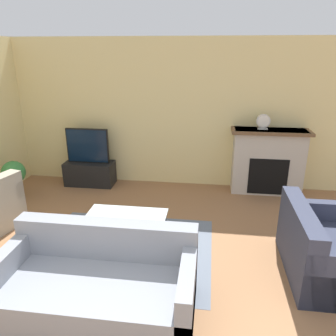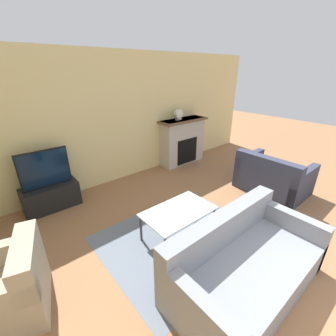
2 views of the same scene
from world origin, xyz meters
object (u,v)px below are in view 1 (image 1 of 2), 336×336
(couch_loveseat, at_px, (326,252))
(tv, at_px, (88,146))
(couch_sectional, at_px, (98,286))
(mantel_clock, at_px, (263,122))
(coffee_table, at_px, (125,220))
(potted_plant, at_px, (14,175))

(couch_loveseat, bearing_deg, tv, 58.38)
(couch_sectional, height_order, mantel_clock, mantel_clock)
(tv, bearing_deg, couch_sectional, -68.36)
(couch_loveseat, relative_size, coffee_table, 1.24)
(couch_sectional, relative_size, couch_loveseat, 1.48)
(couch_loveseat, relative_size, mantel_clock, 4.85)
(coffee_table, distance_m, potted_plant, 2.60)
(tv, relative_size, potted_plant, 1.16)
(potted_plant, relative_size, mantel_clock, 2.61)
(tv, distance_m, coffee_table, 2.42)
(tv, height_order, potted_plant, tv)
(tv, bearing_deg, potted_plant, -142.40)
(potted_plant, bearing_deg, couch_loveseat, -17.06)
(couch_sectional, height_order, couch_loveseat, same)
(mantel_clock, bearing_deg, tv, -178.38)
(couch_sectional, distance_m, mantel_clock, 3.90)
(coffee_table, bearing_deg, mantel_clock, 47.78)
(couch_sectional, distance_m, potted_plant, 3.28)
(couch_sectional, distance_m, couch_loveseat, 2.57)
(couch_loveseat, height_order, potted_plant, couch_loveseat)
(coffee_table, bearing_deg, tv, 121.21)
(couch_sectional, height_order, potted_plant, couch_sectional)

